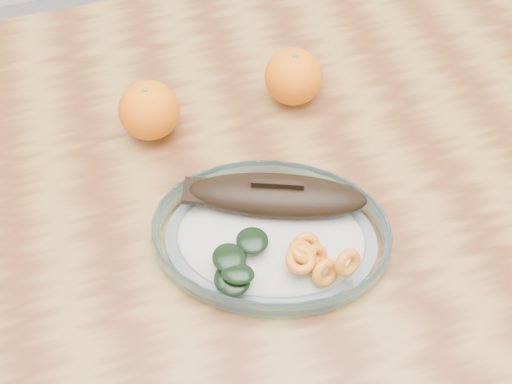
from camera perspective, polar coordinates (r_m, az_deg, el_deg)
The scene contains 5 objects.
ground at distance 1.47m, azimuth 0.71°, elevation -16.67°, with size 3.00×3.00×0.00m, color slate.
dining_table at distance 0.88m, azimuth 1.13°, elevation -2.33°, with size 1.20×0.80×0.75m.
plated_meal at distance 0.73m, azimuth 1.37°, elevation -3.65°, with size 0.63×0.63×0.08m.
orange_left at distance 0.83m, azimuth -9.47°, elevation 7.16°, with size 0.08×0.08×0.08m, color #EB4D04.
orange_right at distance 0.86m, azimuth 3.36°, elevation 10.20°, with size 0.08×0.08×0.08m, color #EB4D04.
Camera 1 is at (-0.16, -0.47, 1.38)m, focal length 45.00 mm.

